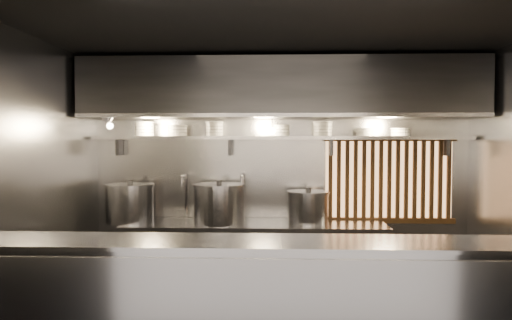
# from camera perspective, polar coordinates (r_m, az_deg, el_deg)

# --- Properties ---
(ceiling) EXTENTS (4.50, 4.50, 0.00)m
(ceiling) POSITION_cam_1_polar(r_m,az_deg,el_deg) (4.65, 3.00, 13.96)
(ceiling) COLOR black
(ceiling) RESTS_ON wall_back
(wall_back) EXTENTS (4.50, 0.00, 4.50)m
(wall_back) POSITION_cam_1_polar(r_m,az_deg,el_deg) (6.08, 2.79, -1.98)
(wall_back) COLOR gray
(wall_back) RESTS_ON floor
(wall_left) EXTENTS (0.00, 3.00, 3.00)m
(wall_left) POSITION_cam_1_polar(r_m,az_deg,el_deg) (5.09, -23.34, -3.07)
(wall_left) COLOR gray
(wall_left) RESTS_ON floor
(serving_counter) EXTENTS (4.50, 0.56, 1.13)m
(serving_counter) POSITION_cam_1_polar(r_m,az_deg,el_deg) (3.83, 3.10, -17.48)
(serving_counter) COLOR #99999E
(serving_counter) RESTS_ON floor
(cooking_bench) EXTENTS (3.00, 0.70, 0.90)m
(cooking_bench) POSITION_cam_1_polar(r_m,az_deg,el_deg) (5.87, -0.18, -11.54)
(cooking_bench) COLOR #99999E
(cooking_bench) RESTS_ON floor
(bowl_shelf) EXTENTS (4.40, 0.34, 0.04)m
(bowl_shelf) POSITION_cam_1_polar(r_m,az_deg,el_deg) (5.88, 2.82, 2.55)
(bowl_shelf) COLOR #99999E
(bowl_shelf) RESTS_ON wall_back
(exhaust_hood) EXTENTS (4.40, 0.81, 0.65)m
(exhaust_hood) POSITION_cam_1_polar(r_m,az_deg,el_deg) (5.69, 2.85, 8.04)
(exhaust_hood) COLOR #2D2D30
(exhaust_hood) RESTS_ON ceiling
(wood_screen) EXTENTS (1.56, 0.09, 1.04)m
(wood_screen) POSITION_cam_1_polar(r_m,az_deg,el_deg) (6.18, 14.94, -2.17)
(wood_screen) COLOR #FAB470
(wood_screen) RESTS_ON wall_back
(faucet_left) EXTENTS (0.04, 0.30, 0.50)m
(faucet_left) POSITION_cam_1_polar(r_m,az_deg,el_deg) (6.06, -8.16, -2.90)
(faucet_left) COLOR silver
(faucet_left) RESTS_ON wall_back
(faucet_right) EXTENTS (0.04, 0.30, 0.50)m
(faucet_right) POSITION_cam_1_polar(r_m,az_deg,el_deg) (5.97, -1.53, -2.96)
(faucet_right) COLOR silver
(faucet_right) RESTS_ON wall_back
(heat_lamp) EXTENTS (0.25, 0.35, 0.20)m
(heat_lamp) POSITION_cam_1_polar(r_m,az_deg,el_deg) (5.72, -16.57, 4.33)
(heat_lamp) COLOR #99999E
(heat_lamp) RESTS_ON exhaust_hood
(pendant_bulb) EXTENTS (0.09, 0.09, 0.19)m
(pendant_bulb) POSITION_cam_1_polar(r_m,az_deg,el_deg) (5.76, 1.84, 3.37)
(pendant_bulb) COLOR #2D2D30
(pendant_bulb) RESTS_ON exhaust_hood
(stock_pot_left) EXTENTS (0.60, 0.60, 0.49)m
(stock_pot_left) POSITION_cam_1_polar(r_m,az_deg,el_deg) (6.00, -14.21, -4.76)
(stock_pot_left) COLOR #99999E
(stock_pot_left) RESTS_ON cooking_bench
(stock_pot_mid) EXTENTS (0.64, 0.64, 0.49)m
(stock_pot_mid) POSITION_cam_1_polar(r_m,az_deg,el_deg) (5.73, -4.22, -4.98)
(stock_pot_mid) COLOR #99999E
(stock_pot_mid) RESTS_ON cooking_bench
(stock_pot_right) EXTENTS (0.52, 0.52, 0.41)m
(stock_pot_right) POSITION_cam_1_polar(r_m,az_deg,el_deg) (5.78, 6.00, -5.35)
(stock_pot_right) COLOR #99999E
(stock_pot_right) RESTS_ON cooking_bench
(bowl_stack_0) EXTENTS (0.24, 0.24, 0.17)m
(bowl_stack_0) POSITION_cam_1_polar(r_m,az_deg,el_deg) (6.09, -12.63, 3.48)
(bowl_stack_0) COLOR white
(bowl_stack_0) RESTS_ON bowl_shelf
(bowl_stack_1) EXTENTS (0.24, 0.24, 0.13)m
(bowl_stack_1) POSITION_cam_1_polar(r_m,az_deg,el_deg) (6.00, -8.94, 3.34)
(bowl_stack_1) COLOR white
(bowl_stack_1) RESTS_ON bowl_shelf
(bowl_stack_2) EXTENTS (0.22, 0.22, 0.17)m
(bowl_stack_2) POSITION_cam_1_polar(r_m,az_deg,el_deg) (5.93, -4.76, 3.56)
(bowl_stack_2) COLOR white
(bowl_stack_2) RESTS_ON bowl_shelf
(bowl_stack_3) EXTENTS (0.20, 0.20, 0.13)m
(bowl_stack_3) POSITION_cam_1_polar(r_m,az_deg,el_deg) (5.88, 2.91, 3.39)
(bowl_stack_3) COLOR white
(bowl_stack_3) RESTS_ON bowl_shelf
(bowl_stack_4) EXTENTS (0.24, 0.24, 0.17)m
(bowl_stack_4) POSITION_cam_1_polar(r_m,az_deg,el_deg) (5.91, 7.65, 3.55)
(bowl_stack_4) COLOR white
(bowl_stack_4) RESTS_ON bowl_shelf
(bowl_stack_5) EXTENTS (0.22, 0.22, 0.09)m
(bowl_stack_5) POSITION_cam_1_polar(r_m,az_deg,el_deg) (5.97, 12.32, 3.14)
(bowl_stack_5) COLOR white
(bowl_stack_5) RESTS_ON bowl_shelf
(bowl_stack_6) EXTENTS (0.23, 0.23, 0.09)m
(bowl_stack_6) POSITION_cam_1_polar(r_m,az_deg,el_deg) (6.06, 16.16, 3.09)
(bowl_stack_6) COLOR white
(bowl_stack_6) RESTS_ON bowl_shelf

